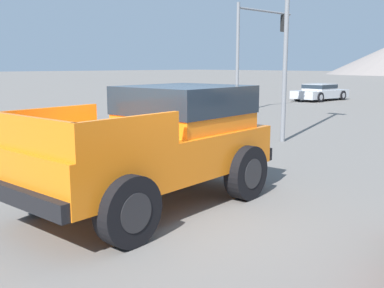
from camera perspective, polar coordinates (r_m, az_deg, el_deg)
The scene contains 4 objects.
ground_plane at distance 7.38m, azimuth -3.97°, elevation -8.89°, with size 320.00×320.00×0.00m, color slate.
orange_pickup_truck at distance 7.77m, azimuth -3.83°, elevation 0.79°, with size 2.70×4.95×2.02m.
parked_car_silver at distance 31.88m, azimuth 15.95°, elevation 6.38°, with size 2.07×4.54×1.12m.
traffic_light_main at distance 24.11m, azimuth 8.65°, elevation 13.30°, with size 0.38×4.50×5.38m.
Camera 1 is at (5.35, -4.50, 2.39)m, focal length 42.00 mm.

